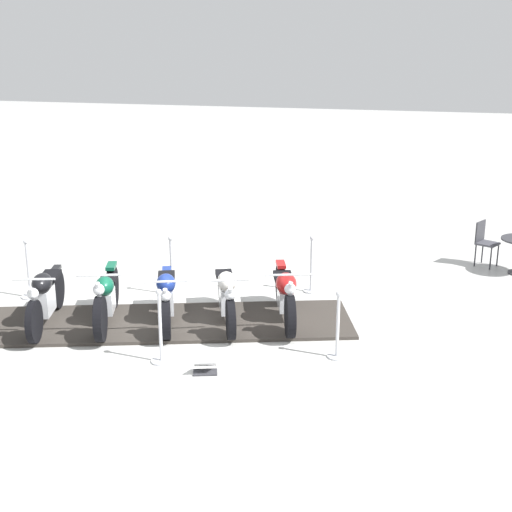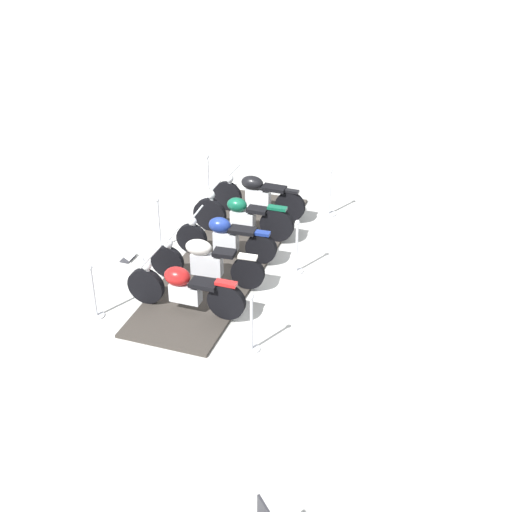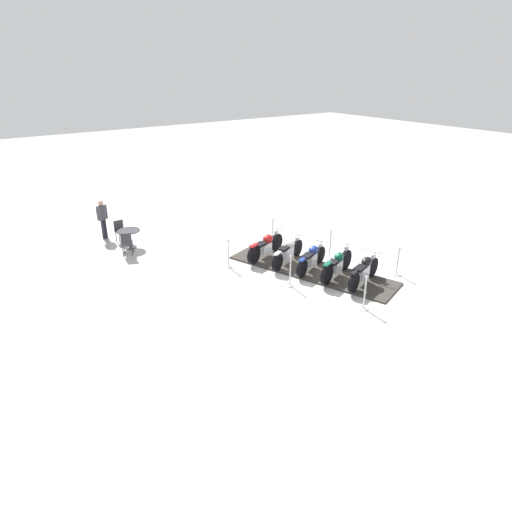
{
  "view_description": "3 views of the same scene",
  "coord_description": "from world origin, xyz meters",
  "views": [
    {
      "loc": [
        10.2,
        4.43,
        4.53
      ],
      "look_at": [
        -0.87,
        1.3,
        1.05
      ],
      "focal_mm": 49.67,
      "sensor_mm": 36.0,
      "label": 1
    },
    {
      "loc": [
        -8.16,
        9.38,
        7.35
      ],
      "look_at": [
        -1.44,
        0.85,
        0.99
      ],
      "focal_mm": 50.2,
      "sensor_mm": 36.0,
      "label": 2
    },
    {
      "loc": [
        -10.08,
        -10.7,
        6.88
      ],
      "look_at": [
        -1.83,
        0.85,
        0.73
      ],
      "focal_mm": 31.4,
      "sensor_mm": 36.0,
      "label": 3
    }
  ],
  "objects": [
    {
      "name": "motorcycle_maroon",
      "position": [
        -0.62,
        1.88,
        0.51
      ],
      "size": [
        2.15,
        1.02,
        1.0
      ],
      "rotation": [
        0.0,
        0.0,
        0.34
      ],
      "color": "black",
      "rests_on": "display_platform"
    },
    {
      "name": "stanchion_left_front",
      "position": [
        -0.52,
        -2.95,
        0.35
      ],
      "size": [
        0.34,
        0.34,
        1.11
      ],
      "color": "silver",
      "rests_on": "ground_plane"
    },
    {
      "name": "display_platform",
      "position": [
        0.0,
        0.0,
        0.03
      ],
      "size": [
        3.61,
        6.36,
        0.06
      ],
      "primitive_type": "cube",
      "rotation": [
        0.0,
        0.0,
        1.91
      ],
      "color": "#38332D",
      "rests_on": "ground_plane"
    },
    {
      "name": "stanchion_left_rear",
      "position": [
        -2.24,
        1.99,
        0.4
      ],
      "size": [
        0.28,
        0.28,
        1.1
      ],
      "color": "silver",
      "rests_on": "ground_plane"
    },
    {
      "name": "motorcycle_forest",
      "position": [
        0.35,
        -0.92,
        0.51
      ],
      "size": [
        2.13,
        0.97,
        1.05
      ],
      "rotation": [
        0.0,
        0.0,
        0.34
      ],
      "color": "black",
      "rests_on": "display_platform"
    },
    {
      "name": "stanchion_left_mid",
      "position": [
        -1.38,
        -0.48,
        0.41
      ],
      "size": [
        0.29,
        0.29,
        1.14
      ],
      "color": "silver",
      "rests_on": "ground_plane"
    },
    {
      "name": "motorcycle_cream",
      "position": [
        -0.29,
        0.95,
        0.52
      ],
      "size": [
        2.1,
        1.04,
        0.94
      ],
      "rotation": [
        0.0,
        0.0,
        0.4
      ],
      "color": "black",
      "rests_on": "display_platform"
    },
    {
      "name": "motorcycle_black",
      "position": [
        0.68,
        -1.86,
        0.55
      ],
      "size": [
        2.1,
        0.87,
        0.99
      ],
      "rotation": [
        0.0,
        0.0,
        0.31
      ],
      "color": "black",
      "rests_on": "display_platform"
    },
    {
      "name": "motorcycle_navy",
      "position": [
        0.02,
        0.01,
        0.5
      ],
      "size": [
        1.98,
        1.0,
        0.92
      ],
      "rotation": [
        0.0,
        0.0,
        0.38
      ],
      "color": "black",
      "rests_on": "display_platform"
    },
    {
      "name": "info_placard",
      "position": [
        1.56,
        1.23,
        0.07
      ],
      "size": [
        0.33,
        0.39,
        0.23
      ],
      "rotation": [
        0.0,
        0.0,
        5.05
      ],
      "color": "#333338",
      "rests_on": "ground_plane"
    },
    {
      "name": "stanchion_right_front",
      "position": [
        2.24,
        -1.99,
        0.31
      ],
      "size": [
        0.36,
        0.36,
        1.05
      ],
      "color": "silver",
      "rests_on": "ground_plane"
    },
    {
      "name": "ground_plane",
      "position": [
        0.0,
        0.0,
        0.0
      ],
      "size": [
        80.0,
        80.0,
        0.0
      ],
      "primitive_type": "plane",
      "color": "silver"
    },
    {
      "name": "stanchion_right_rear",
      "position": [
        0.52,
        2.95,
        0.38
      ],
      "size": [
        0.28,
        0.28,
        1.05
      ],
      "color": "silver",
      "rests_on": "ground_plane"
    },
    {
      "name": "stanchion_right_mid",
      "position": [
        1.38,
        0.48,
        0.38
      ],
      "size": [
        0.32,
        0.32,
        1.14
      ],
      "color": "silver",
      "rests_on": "ground_plane"
    }
  ]
}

